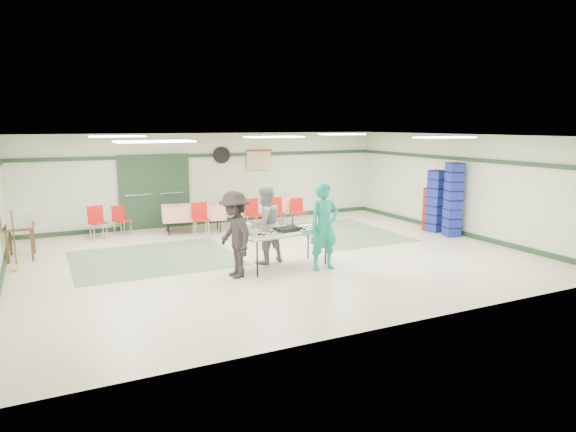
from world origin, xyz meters
name	(u,v)px	position (x,y,z in m)	size (l,w,h in m)	color
floor	(275,256)	(0.00, 0.00, 0.00)	(11.00, 11.00, 0.00)	beige
ceiling	(274,136)	(0.00, 0.00, 2.70)	(11.00, 11.00, 0.00)	white
wall_back	(212,179)	(0.00, 4.50, 1.35)	(11.00, 11.00, 0.00)	beige
wall_front	(403,236)	(0.00, -4.50, 1.35)	(11.00, 11.00, 0.00)	beige
wall_right	(460,185)	(5.50, 0.00, 1.35)	(9.00, 9.00, 0.00)	beige
trim_back	(212,155)	(0.00, 4.47, 2.05)	(11.00, 0.06, 0.10)	#1D3521
baseboard_back	(213,221)	(0.00, 4.47, 0.06)	(11.00, 0.06, 0.12)	#1D3521
baseboard_left	(0,287)	(-5.47, 0.00, 0.06)	(9.00, 0.06, 0.12)	#1D3521
trim_right	(461,159)	(5.47, 0.00, 2.05)	(9.00, 0.06, 0.10)	#1D3521
baseboard_right	(457,232)	(5.47, 0.00, 0.06)	(9.00, 0.06, 0.12)	#1D3521
green_patch_a	(154,258)	(-2.50, 1.00, 0.00)	(3.50, 3.00, 0.01)	#5F7F5D
green_patch_b	(344,233)	(2.80, 1.50, 0.00)	(2.50, 3.50, 0.01)	#5F7F5D
double_door_left	(138,193)	(-2.20, 4.44, 1.05)	(0.90, 0.06, 2.10)	#989B98
double_door_right	(171,191)	(-1.25, 4.44, 1.05)	(0.90, 0.06, 2.10)	#989B98
door_frame	(155,192)	(-1.73, 4.42, 1.05)	(2.00, 0.03, 2.15)	#1D3521
wall_fan	(222,155)	(0.30, 4.44, 2.05)	(0.50, 0.50, 0.10)	black
scroll_banner	(259,160)	(1.50, 4.44, 1.85)	(0.80, 0.02, 0.60)	#D6B986
serving_table	(284,233)	(-0.18, -0.89, 0.72)	(2.04, 1.04, 0.76)	beige
sheet_tray_right	(308,229)	(0.34, -0.96, 0.77)	(0.61, 0.46, 0.02)	silver
sheet_tray_mid	(278,230)	(-0.26, -0.75, 0.77)	(0.55, 0.42, 0.02)	silver
sheet_tray_left	(266,234)	(-0.66, -1.05, 0.77)	(0.56, 0.43, 0.02)	silver
baking_pan	(287,229)	(-0.11, -0.89, 0.80)	(0.51, 0.32, 0.08)	black
foam_box_stack	(244,229)	(-1.05, -0.81, 0.87)	(0.24, 0.22, 0.22)	white
volunteer_teal	(324,226)	(0.48, -1.41, 0.90)	(0.66, 0.43, 1.80)	#14907C
volunteer_grey	(265,224)	(-0.42, -0.42, 0.85)	(0.83, 0.64, 1.70)	gray
volunteer_dark	(235,235)	(-1.35, -1.12, 0.85)	(1.09, 0.63, 1.69)	black
dining_table_a	(266,206)	(1.29, 3.40, 0.57)	(1.77, 0.82, 0.77)	red
dining_table_b	(193,212)	(-0.91, 3.40, 0.57)	(1.78, 1.01, 0.77)	red
chair_a	(276,210)	(1.34, 2.84, 0.55)	(0.47, 0.47, 0.89)	#B60E10
chair_b	(254,211)	(0.67, 2.84, 0.56)	(0.52, 0.52, 0.91)	#B60E10
chair_c	(298,209)	(2.04, 2.83, 0.51)	(0.42, 0.42, 0.83)	#B60E10
chair_d	(200,216)	(-0.89, 2.84, 0.55)	(0.46, 0.46, 0.90)	#B60E10
chair_loose_a	(120,217)	(-2.79, 3.87, 0.49)	(0.50, 0.50, 0.80)	#B60E10
chair_loose_b	(97,219)	(-3.40, 3.69, 0.53)	(0.47, 0.47, 0.86)	#B60E10
crate_stack_blue_a	(436,201)	(5.15, 0.51, 0.86)	(0.38, 0.38, 1.72)	navy
crate_stack_red	(432,210)	(5.15, 0.65, 0.60)	(0.37, 0.37, 1.21)	maroon
crate_stack_blue_b	(453,200)	(5.15, -0.13, 0.98)	(0.38, 0.38, 1.97)	navy
printer_table	(20,230)	(-5.15, 2.33, 0.64)	(0.63, 0.94, 0.74)	brown
office_printer	(18,218)	(-5.15, 2.14, 0.93)	(0.48, 0.42, 0.38)	#B0B0AB
broom	(14,240)	(-5.23, 1.30, 0.64)	(0.03, 0.03, 1.23)	brown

